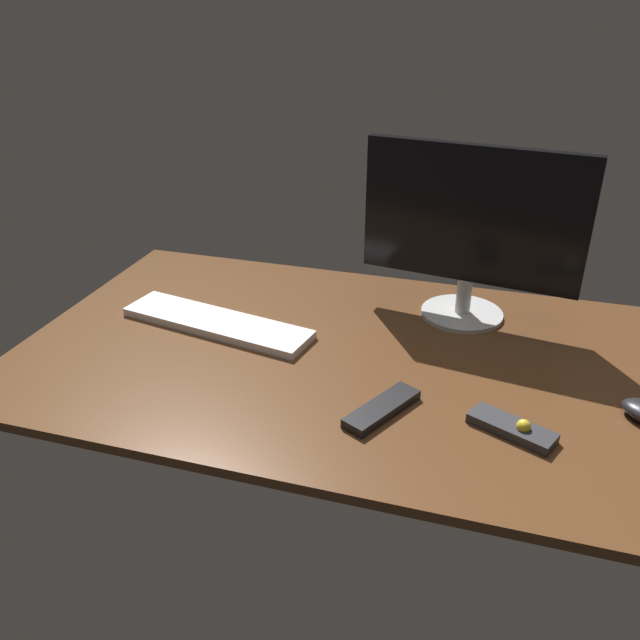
{
  "coord_description": "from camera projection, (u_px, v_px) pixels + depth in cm",
  "views": [
    {
      "loc": [
        28.76,
        -116.36,
        72.44
      ],
      "look_at": [
        -6.67,
        1.86,
        8.0
      ],
      "focal_mm": 36.42,
      "sensor_mm": 36.0,
      "label": 1
    }
  ],
  "objects": [
    {
      "name": "monitor",
      "position": [
        472.0,
        226.0,
        1.44
      ],
      "size": [
        49.5,
        19.18,
        40.22
      ],
      "rotation": [
        0.0,
        0.0,
        -0.14
      ],
      "color": "silver",
      "rests_on": "desk"
    },
    {
      "name": "keyboard",
      "position": [
        217.0,
        323.0,
        1.49
      ],
      "size": [
        47.2,
        19.27,
        1.9
      ],
      "primitive_type": "cube",
      "rotation": [
        0.0,
        0.0,
        -0.18
      ],
      "color": "white",
      "rests_on": "desk"
    },
    {
      "name": "tv_remote",
      "position": [
        382.0,
        409.0,
        1.19
      ],
      "size": [
        12.25,
        17.57,
        1.82
      ],
      "primitive_type": "cube",
      "rotation": [
        0.0,
        0.0,
        1.1
      ],
      "color": "black",
      "rests_on": "desk"
    },
    {
      "name": "desk",
      "position": [
        347.0,
        357.0,
        1.39
      ],
      "size": [
        140.0,
        84.0,
        2.0
      ],
      "primitive_type": "cube",
      "color": "brown",
      "rests_on": "ground"
    },
    {
      "name": "media_remote",
      "position": [
        513.0,
        428.0,
        1.14
      ],
      "size": [
        16.06,
        10.97,
        3.52
      ],
      "rotation": [
        0.0,
        0.0,
        -0.42
      ],
      "color": "#2D2D33",
      "rests_on": "desk"
    }
  ]
}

